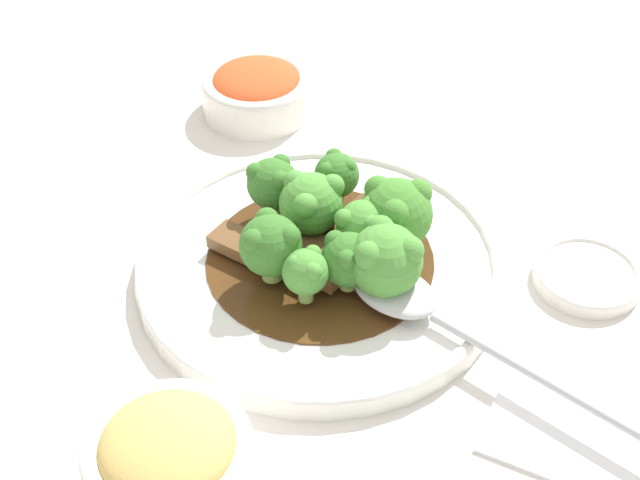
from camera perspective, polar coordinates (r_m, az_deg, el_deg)
name	(u,v)px	position (r m, az deg, el deg)	size (l,w,h in m)	color
ground_plane	(320,274)	(0.67, 0.00, -2.18)	(4.00, 4.00, 0.00)	silver
main_plate	(320,264)	(0.66, 0.00, -1.55)	(0.27, 0.27, 0.02)	white
beef_strip_0	(246,247)	(0.66, -4.75, -0.42)	(0.06, 0.04, 0.01)	brown
beef_strip_1	(319,259)	(0.64, -0.07, -1.22)	(0.06, 0.05, 0.01)	brown
beef_strip_2	(356,221)	(0.67, 2.31, 1.21)	(0.04, 0.05, 0.01)	brown
broccoli_floret_0	(385,259)	(0.61, 4.21, -1.20)	(0.05, 0.05, 0.06)	#7FA84C
broccoli_floret_1	(311,203)	(0.65, -0.59, 2.41)	(0.05, 0.05, 0.05)	#7FA84C
broccoli_floret_2	(305,272)	(0.60, -0.93, -2.03)	(0.03, 0.03, 0.04)	#7FA84C
broccoli_floret_3	(271,244)	(0.62, -3.18, -0.28)	(0.04, 0.04, 0.05)	#7FA84C
broccoli_floret_4	(349,259)	(0.61, 1.85, -1.20)	(0.04, 0.04, 0.04)	#7FA84C
broccoli_floret_5	(363,226)	(0.63, 2.74, 0.92)	(0.04, 0.04, 0.05)	#8EB756
broccoli_floret_6	(337,174)	(0.68, 1.08, 4.22)	(0.04, 0.04, 0.04)	#7FA84C
broccoli_floret_7	(396,213)	(0.65, 4.89, 1.76)	(0.05, 0.05, 0.06)	#8EB756
broccoli_floret_8	(273,183)	(0.67, -3.04, 3.66)	(0.04, 0.04, 0.05)	#8EB756
serving_spoon	(419,305)	(0.61, 6.36, -4.18)	(0.23, 0.11, 0.01)	#B7B7BC
side_bowl_kimchi	(257,90)	(0.83, -4.08, 9.57)	(0.10, 0.10, 0.04)	white
side_bowl_appetizer	(170,462)	(0.53, -9.59, -13.82)	(0.10, 0.10, 0.06)	white
sauce_dish	(587,275)	(0.69, 16.73, -2.17)	(0.08, 0.08, 0.01)	white
paper_napkin	(597,428)	(0.60, 17.31, -11.43)	(0.14, 0.11, 0.01)	white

